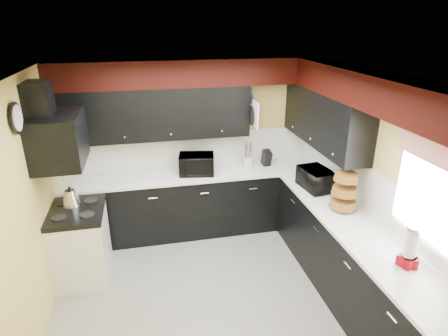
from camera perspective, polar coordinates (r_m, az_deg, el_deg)
The scene contains 35 objects.
ground at distance 4.58m, azimuth -1.45°, elevation -19.00°, with size 3.60×3.60×0.00m, color gray.
wall_back at distance 5.52m, azimuth -5.16°, elevation 3.40°, with size 3.60×0.06×2.50m, color #E0C666.
wall_right at distance 4.53m, azimuth 21.36°, elevation -2.36°, with size 0.06×3.60×2.50m, color #E0C666.
wall_left at distance 4.00m, azimuth -28.09°, elevation -6.83°, with size 0.06×3.60×2.50m, color #E0C666.
ceiling at distance 3.49m, azimuth -1.85°, elevation 13.72°, with size 3.60×3.60×0.06m, color white.
cab_back at distance 5.56m, azimuth -4.47°, elevation -5.41°, with size 3.60×0.60×0.90m, color black.
cab_right at distance 4.54m, azimuth 18.74°, elevation -13.51°, with size 0.60×3.00×0.90m, color black.
counter_back at distance 5.36m, azimuth -4.62°, elevation -0.94°, with size 3.62×0.64×0.04m, color white.
counter_right at distance 4.30m, azimuth 19.50°, elevation -8.38°, with size 0.64×3.02×0.04m, color white.
splash_back at distance 5.53m, azimuth -5.13°, elevation 2.78°, with size 3.60×0.02×0.50m, color white.
splash_right at distance 4.55m, azimuth 21.15°, elevation -3.06°, with size 0.02×3.60×0.50m, color white.
upper_back at distance 5.16m, azimuth -10.67°, elevation 8.16°, with size 2.60×0.35×0.70m, color black.
upper_right at distance 5.00m, azimuth 15.01°, elevation 7.34°, with size 0.35×1.80×0.70m, color black.
soffit_back at distance 5.10m, azimuth -5.31°, elevation 14.28°, with size 3.60×0.36×0.35m, color black.
soffit_right at distance 3.99m, azimuth 22.69°, elevation 10.56°, with size 0.36×3.24×0.35m, color black.
stove at distance 4.96m, azimuth -20.90°, elevation -10.90°, with size 0.60×0.75×0.86m, color white.
cooktop at distance 4.73m, azimuth -21.64°, elevation -6.19°, with size 0.62×0.77×0.06m, color black.
hood at distance 4.42m, azimuth -23.88°, elevation 4.03°, with size 0.50×0.78×0.55m, color black.
hood_duct at distance 4.35m, azimuth -26.42°, elevation 9.12°, with size 0.24×0.40×0.40m, color black.
window at distance 3.77m, azimuth 29.08°, elevation -3.63°, with size 0.03×0.86×0.96m, color white, non-canonical shape.
valance at distance 3.59m, azimuth 29.57°, elevation 2.04°, with size 0.04×0.88×0.20m, color red.
pan_top at distance 5.25m, azimuth 3.99°, elevation 10.95°, with size 0.03×0.22×0.40m, color black, non-canonical shape.
pan_mid at distance 5.18m, azimuth 4.32°, elevation 7.96°, with size 0.03×0.28×0.46m, color black, non-canonical shape.
pan_low at distance 5.43m, azimuth 3.53°, elevation 8.31°, with size 0.03×0.24×0.42m, color black, non-canonical shape.
cut_board at distance 5.06m, azimuth 4.83°, elevation 8.19°, with size 0.03×0.26×0.35m, color white.
baskets at distance 4.45m, azimuth 17.87°, elevation -3.29°, with size 0.27×0.27×0.50m, color brown, non-canonical shape.
clock at distance 3.91m, azimuth -29.13°, elevation 6.65°, with size 0.03×0.30×0.30m, color black, non-canonical shape.
deco_plate at distance 3.95m, azimuth 25.71°, elevation 8.88°, with size 0.03×0.24×0.24m, color white, non-canonical shape.
toaster_oven at distance 5.28m, azimuth -4.19°, elevation 0.58°, with size 0.48×0.40×0.28m, color black.
microwave at distance 4.95m, azimuth 13.84°, elevation -1.63°, with size 0.48×0.32×0.26m, color black.
utensil_crock at distance 5.51m, azimuth 3.68°, elevation 0.90°, with size 0.16×0.16×0.17m, color silver.
knife_block at distance 5.59m, azimuth 6.49°, elevation 1.51°, with size 0.11×0.15×0.24m, color black.
kettle at distance 4.81m, azimuth -22.32°, elevation -4.19°, with size 0.21×0.21×0.19m, color #BBBBBF, non-canonical shape.
dispenser_a at distance 3.72m, azimuth 26.45°, elevation -10.91°, with size 0.13×0.13×0.36m, color #5A0604, non-canonical shape.
dispenser_b at distance 3.73m, azimuth 26.64°, elevation -11.21°, with size 0.12×0.12×0.33m, color maroon, non-canonical shape.
Camera 1 is at (-0.63, -3.40, 3.00)m, focal length 30.00 mm.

